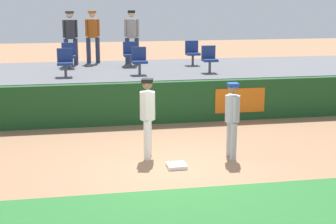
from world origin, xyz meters
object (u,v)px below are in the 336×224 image
seat_front_center (139,59)px  player_runner_visitor (232,115)px  spectator_casual (132,33)px  spectator_hooded (93,33)px  seat_back_center (130,53)px  seat_back_left (69,54)px  seat_front_right (209,58)px  first_base (177,166)px  seat_back_right (192,52)px  spectator_capped (70,34)px  player_fielder_home (148,112)px  seat_front_left (65,61)px

seat_front_center → player_runner_visitor: bearing=-73.9°
spectator_casual → player_runner_visitor: bearing=109.2°
seat_front_center → spectator_hooded: (-1.27, 2.99, 0.60)m
seat_back_center → seat_back_left: same height
seat_front_right → spectator_casual: size_ratio=0.45×
seat_back_left → seat_front_right: same height
first_base → spectator_hooded: 8.79m
seat_back_center → seat_front_center: size_ratio=1.00×
first_base → seat_back_center: seat_back_center is taller
seat_back_right → spectator_capped: 4.27m
spectator_capped → spectator_casual: (2.12, -0.11, 0.01)m
seat_back_center → spectator_capped: bearing=157.6°
seat_front_right → spectator_hooded: size_ratio=0.45×
player_fielder_home → first_base: bearing=44.5°
player_fielder_home → spectator_casual: 7.19m
spectator_capped → seat_front_left: bearing=73.5°
seat_back_right → seat_front_left: (-4.33, -1.80, 0.00)m
player_fielder_home → player_runner_visitor: player_fielder_home is taller
spectator_hooded → seat_front_center: bearing=103.6°
player_runner_visitor → seat_back_left: size_ratio=2.05×
seat_front_center → seat_front_right: (2.22, -0.00, -0.00)m
first_base → player_runner_visitor: size_ratio=0.23×
seat_back_left → player_fielder_home: bearing=-74.9°
spectator_capped → spectator_casual: spectator_casual is taller
player_fielder_home → spectator_capped: size_ratio=0.98×
seat_front_left → player_fielder_home: bearing=-68.3°
first_base → player_runner_visitor: 1.71m
spectator_hooded → first_base: bearing=89.7°
seat_back_center → seat_front_left: same height
seat_back_right → spectator_hooded: bearing=160.6°
spectator_hooded → spectator_casual: spectator_casual is taller
seat_back_right → seat_front_center: same height
seat_back_right → spectator_casual: size_ratio=0.45×
player_fielder_home → seat_back_left: size_ratio=2.16×
seat_back_center → seat_back_left: (-2.06, 0.00, 0.00)m
seat_front_center → seat_front_left: (-2.23, 0.00, 0.00)m
first_base → seat_back_center: bearing=91.3°
first_base → seat_front_right: bearing=68.3°
spectator_hooded → spectator_casual: size_ratio=0.99×
spectator_hooded → player_fielder_home: bearing=87.1°
seat_front_left → spectator_capped: 2.69m
seat_front_right → seat_back_right: bearing=94.0°
player_runner_visitor → seat_back_left: 7.68m
seat_back_center → first_base: bearing=-88.7°
seat_back_left → seat_front_right: bearing=-22.4°
seat_front_right → spectator_casual: bearing=130.7°
seat_back_right → spectator_capped: (-4.15, 0.81, 0.60)m
seat_back_left → seat_front_left: (-0.10, -1.80, 0.00)m
player_runner_visitor → seat_back_left: seat_back_left is taller
seat_front_right → spectator_casual: spectator_casual is taller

